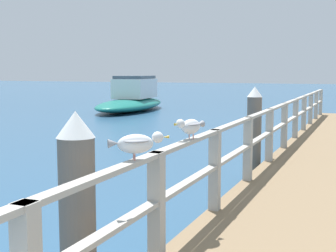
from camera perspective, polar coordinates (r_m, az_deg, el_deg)
name	(u,v)px	position (r m, az deg, el deg)	size (l,w,h in m)	color
pier_railing	(278,124)	(9.62, 13.04, 0.26)	(0.12, 18.46, 0.96)	#B2ADA3
dock_piling_near	(78,225)	(3.76, -10.80, -11.62)	(0.29, 0.29, 1.77)	#6B6056
dock_piling_far	(254,132)	(9.32, 10.31, -0.69)	(0.29, 0.29, 1.77)	#6B6056
seagull_foreground	(136,143)	(3.63, -3.81, -2.01)	(0.41, 0.33, 0.21)	white
seagull_background	(190,126)	(4.74, 2.69, 0.03)	(0.23, 0.47, 0.21)	white
boat_2	(132,99)	(25.00, -4.36, 3.26)	(3.40, 7.41, 1.81)	#197266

